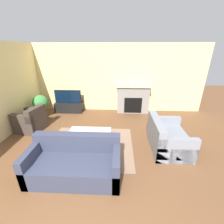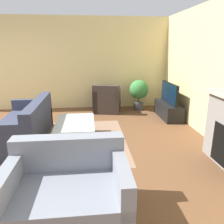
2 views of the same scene
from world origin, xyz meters
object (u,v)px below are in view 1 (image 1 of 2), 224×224
at_px(couch_loveseat, 167,138).
at_px(coffee_table, 89,134).
at_px(mantel_clock, 133,82).
at_px(armchair_by_window, 31,122).
at_px(couch_sectional, 75,163).
at_px(potted_plant, 41,104).
at_px(tv, 68,97).

distance_m(couch_loveseat, coffee_table, 2.08).
bearing_deg(mantel_clock, coffee_table, -117.64).
bearing_deg(couch_loveseat, armchair_by_window, 79.50).
relative_size(couch_loveseat, coffee_table, 1.13).
xyz_separation_m(couch_sectional, couch_loveseat, (2.18, 1.04, 0.00)).
height_order(armchair_by_window, mantel_clock, mantel_clock).
distance_m(coffee_table, mantel_clock, 2.96).
bearing_deg(potted_plant, couch_sectional, -53.38).
height_order(couch_sectional, couch_loveseat, same).
height_order(armchair_by_window, potted_plant, potted_plant).
xyz_separation_m(couch_loveseat, potted_plant, (-4.24, 1.73, 0.28)).
bearing_deg(tv, potted_plant, -143.98).
bearing_deg(couch_loveseat, couch_sectional, 115.41).
xyz_separation_m(tv, couch_sectional, (1.20, -3.39, -0.38)).
bearing_deg(couch_sectional, mantel_clock, 67.95).
bearing_deg(coffee_table, potted_plant, 140.78).
relative_size(couch_loveseat, mantel_clock, 5.42).
bearing_deg(couch_sectional, potted_plant, 126.62).
height_order(armchair_by_window, coffee_table, armchair_by_window).
bearing_deg(tv, mantel_clock, 2.44).
relative_size(tv, potted_plant, 1.19).
bearing_deg(mantel_clock, couch_loveseat, -72.74).
distance_m(couch_sectional, armchair_by_window, 2.65).
bearing_deg(couch_sectional, tv, 109.54).
distance_m(couch_sectional, potted_plant, 3.46).
xyz_separation_m(armchair_by_window, mantel_clock, (3.36, 1.70, 0.96)).
height_order(coffee_table, mantel_clock, mantel_clock).
bearing_deg(potted_plant, armchair_by_window, -83.23).
bearing_deg(mantel_clock, couch_sectional, -112.05).
height_order(tv, couch_sectional, tv).
relative_size(couch_sectional, couch_loveseat, 1.44).
bearing_deg(armchair_by_window, coffee_table, 80.07).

